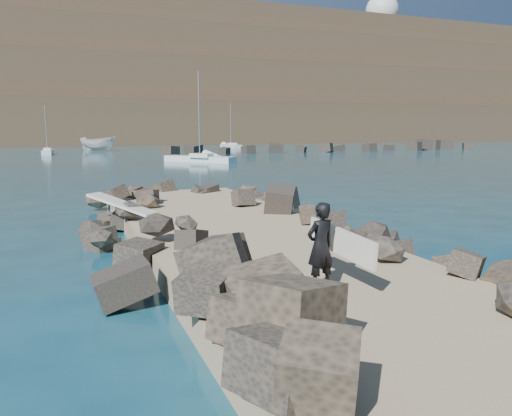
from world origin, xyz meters
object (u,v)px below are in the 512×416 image
at_px(boat_imported, 98,144).
at_px(surfboard_resting, 122,208).
at_px(surfer_with_board, 323,246).
at_px(radome, 382,16).

bearing_deg(boat_imported, surfboard_resting, -153.84).
relative_size(surfer_with_board, radome, 0.12).
height_order(boat_imported, radome, radome).
xyz_separation_m(boat_imported, radome, (102.21, 69.63, 41.27)).
bearing_deg(boat_imported, surfer_with_board, -151.39).
bearing_deg(radome, boat_imported, -145.74).
xyz_separation_m(surfboard_resting, surfer_with_board, (2.78, -8.82, 0.42)).
distance_m(surfboard_resting, radome, 178.66).
xyz_separation_m(surfboard_resting, radome, (106.16, 137.60, 41.39)).
bearing_deg(surfboard_resting, surfer_with_board, -115.30).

